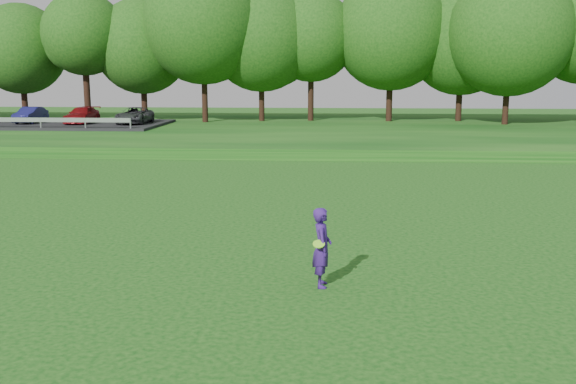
{
  "coord_description": "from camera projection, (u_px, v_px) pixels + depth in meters",
  "views": [
    {
      "loc": [
        0.69,
        -14.02,
        4.51
      ],
      "look_at": [
        -0.49,
        3.17,
        1.3
      ],
      "focal_mm": 40.0,
      "sensor_mm": 36.0,
      "label": 1
    }
  ],
  "objects": [
    {
      "name": "parking_lot",
      "position": [
        13.0,
        119.0,
        48.2
      ],
      "size": [
        24.0,
        9.0,
        1.38
      ],
      "color": "black",
      "rests_on": "berm"
    },
    {
      "name": "woman",
      "position": [
        322.0,
        247.0,
        13.62
      ],
      "size": [
        0.44,
        0.7,
        1.72
      ],
      "color": "#381970",
      "rests_on": "ground"
    },
    {
      "name": "ground",
      "position": [
        300.0,
        274.0,
        14.63
      ],
      "size": [
        140.0,
        140.0,
        0.0
      ],
      "primitive_type": "plane",
      "color": "#0C3F0F",
      "rests_on": "ground"
    },
    {
      "name": "walking_path",
      "position": [
        319.0,
        158.0,
        34.24
      ],
      "size": [
        130.0,
        1.6,
        0.04
      ],
      "primitive_type": "cube",
      "color": "gray",
      "rests_on": "ground"
    },
    {
      "name": "berm",
      "position": [
        323.0,
        130.0,
        47.92
      ],
      "size": [
        130.0,
        30.0,
        0.6
      ],
      "primitive_type": "cube",
      "color": "#0C3F0F",
      "rests_on": "ground"
    },
    {
      "name": "treeline",
      "position": [
        325.0,
        26.0,
        50.41
      ],
      "size": [
        104.0,
        7.0,
        15.0
      ],
      "primitive_type": null,
      "color": "#12410F",
      "rests_on": "berm"
    }
  ]
}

